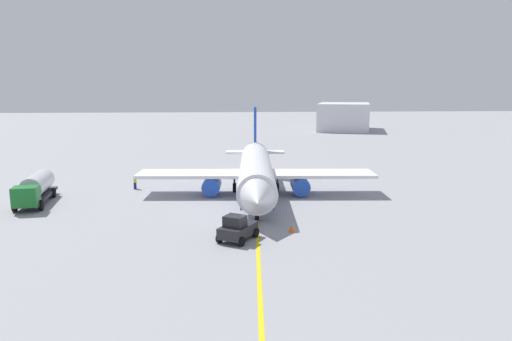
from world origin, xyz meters
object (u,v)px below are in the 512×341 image
(pushback_tug, at_px, (237,229))
(airplane, at_px, (256,172))
(refueling_worker, at_px, (135,183))
(fuel_tanker, at_px, (35,188))
(safety_cone_nose, at_px, (292,228))

(pushback_tug, bearing_deg, airplane, 170.34)
(pushback_tug, height_order, refueling_worker, pushback_tug)
(airplane, relative_size, pushback_tug, 7.94)
(fuel_tanker, xyz_separation_m, safety_cone_nose, (12.39, 26.31, -1.40))
(airplane, relative_size, safety_cone_nose, 52.17)
(safety_cone_nose, bearing_deg, fuel_tanker, -115.23)
(pushback_tug, xyz_separation_m, safety_cone_nose, (-1.92, 4.84, -0.70))
(fuel_tanker, height_order, safety_cone_nose, fuel_tanker)
(fuel_tanker, xyz_separation_m, pushback_tug, (14.31, 21.47, -0.71))
(pushback_tug, distance_m, refueling_worker, 24.24)
(fuel_tanker, bearing_deg, safety_cone_nose, 64.77)
(airplane, relative_size, refueling_worker, 19.11)
(refueling_worker, height_order, safety_cone_nose, refueling_worker)
(safety_cone_nose, bearing_deg, refueling_worker, -138.63)
(fuel_tanker, height_order, refueling_worker, fuel_tanker)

